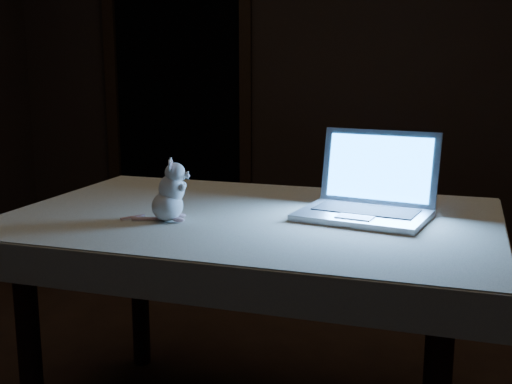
# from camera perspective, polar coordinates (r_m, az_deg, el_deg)

# --- Properties ---
(back_wall) EXTENTS (4.50, 0.04, 2.60)m
(back_wall) POSITION_cam_1_polar(r_m,az_deg,el_deg) (4.43, 7.10, 13.67)
(back_wall) COLOR black
(back_wall) RESTS_ON ground
(doorway) EXTENTS (1.06, 0.36, 2.13)m
(doorway) POSITION_cam_1_polar(r_m,az_deg,el_deg) (4.63, -6.94, 10.66)
(doorway) COLOR black
(doorway) RESTS_ON back_wall
(table) EXTENTS (1.37, 0.98, 0.68)m
(table) POSITION_cam_1_polar(r_m,az_deg,el_deg) (1.95, -0.40, -12.01)
(table) COLOR black
(table) RESTS_ON floor
(tablecloth) EXTENTS (1.55, 1.22, 0.10)m
(tablecloth) POSITION_cam_1_polar(r_m,az_deg,el_deg) (1.84, -0.92, -3.56)
(tablecloth) COLOR beige
(tablecloth) RESTS_ON table
(laptop) EXTENTS (0.42, 0.39, 0.24)m
(laptop) POSITION_cam_1_polar(r_m,az_deg,el_deg) (1.79, 9.57, 1.34)
(laptop) COLOR #A8A8AC
(laptop) RESTS_ON tablecloth
(plush_mouse) EXTENTS (0.13, 0.13, 0.17)m
(plush_mouse) POSITION_cam_1_polar(r_m,az_deg,el_deg) (1.77, -7.91, 0.15)
(plush_mouse) COLOR silver
(plush_mouse) RESTS_ON tablecloth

